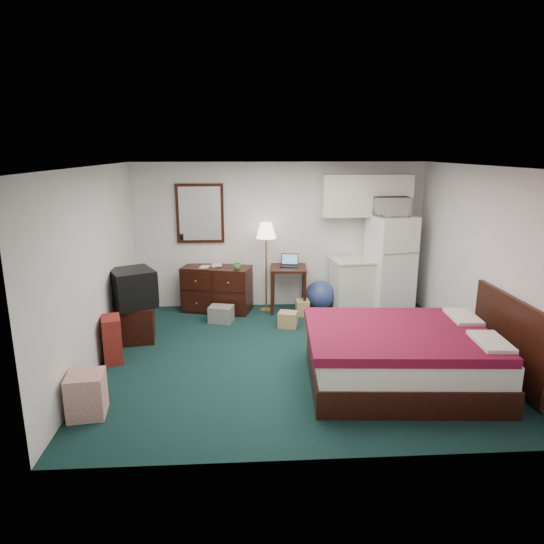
{
  "coord_description": "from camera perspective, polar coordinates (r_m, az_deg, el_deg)",
  "views": [
    {
      "loc": [
        -0.64,
        -6.01,
        2.7
      ],
      "look_at": [
        -0.25,
        0.36,
        1.08
      ],
      "focal_mm": 32.0,
      "sensor_mm": 36.0,
      "label": 1
    }
  ],
  "objects": [
    {
      "name": "floor",
      "position": [
        6.62,
        2.35,
        -9.84
      ],
      "size": [
        5.0,
        4.5,
        0.01
      ],
      "primitive_type": "cube",
      "color": "#0B2A29",
      "rests_on": "ground"
    },
    {
      "name": "ceiling",
      "position": [
        6.05,
        2.59,
        12.33
      ],
      "size": [
        5.0,
        4.5,
        0.01
      ],
      "primitive_type": "cube",
      "color": "silver",
      "rests_on": "walls"
    },
    {
      "name": "walls",
      "position": [
        6.22,
        2.47,
        0.74
      ],
      "size": [
        5.01,
        4.51,
        2.5
      ],
      "color": "silver",
      "rests_on": "floor"
    },
    {
      "name": "mirror",
      "position": [
        8.33,
        -8.46,
        6.84
      ],
      "size": [
        0.8,
        0.06,
        1.0
      ],
      "primitive_type": null,
      "color": "white",
      "rests_on": "walls"
    },
    {
      "name": "upper_cabinets",
      "position": [
        8.39,
        11.04,
        8.84
      ],
      "size": [
        1.5,
        0.35,
        0.7
      ],
      "primitive_type": null,
      "color": "silver",
      "rests_on": "walls"
    },
    {
      "name": "headboard",
      "position": [
        6.38,
        26.02,
        -6.97
      ],
      "size": [
        0.06,
        1.56,
        1.0
      ],
      "primitive_type": null,
      "color": "black",
      "rests_on": "walls"
    },
    {
      "name": "dresser",
      "position": [
        8.33,
        -6.48,
        -1.97
      ],
      "size": [
        1.23,
        0.79,
        0.78
      ],
      "primitive_type": null,
      "rotation": [
        0.0,
        0.0,
        -0.26
      ],
      "color": "black",
      "rests_on": "floor"
    },
    {
      "name": "floor_lamp",
      "position": [
        8.18,
        -0.69,
        0.53
      ],
      "size": [
        0.4,
        0.4,
        1.53
      ],
      "primitive_type": null,
      "rotation": [
        0.0,
        0.0,
        -0.25
      ],
      "color": "#C69143",
      "rests_on": "floor"
    },
    {
      "name": "desk",
      "position": [
        8.31,
        1.92,
        -1.97
      ],
      "size": [
        0.66,
        0.66,
        0.76
      ],
      "primitive_type": null,
      "rotation": [
        0.0,
        0.0,
        -0.09
      ],
      "color": "black",
      "rests_on": "floor"
    },
    {
      "name": "exercise_ball",
      "position": [
        8.44,
        5.68,
        -2.71
      ],
      "size": [
        0.61,
        0.61,
        0.5
      ],
      "primitive_type": "sphere",
      "rotation": [
        0.0,
        0.0,
        -0.25
      ],
      "color": "navy",
      "rests_on": "floor"
    },
    {
      "name": "kitchen_counter",
      "position": [
        8.46,
        9.77,
        -1.54
      ],
      "size": [
        0.85,
        0.69,
        0.86
      ],
      "primitive_type": null,
      "rotation": [
        0.0,
        0.0,
        0.12
      ],
      "color": "silver",
      "rests_on": "floor"
    },
    {
      "name": "fridge",
      "position": [
        8.49,
        13.71,
        1.0
      ],
      "size": [
        0.8,
        0.8,
        1.63
      ],
      "primitive_type": null,
      "rotation": [
        0.0,
        0.0,
        0.22
      ],
      "color": "white",
      "rests_on": "floor"
    },
    {
      "name": "bed",
      "position": [
        5.95,
        14.92,
        -9.69
      ],
      "size": [
        2.21,
        1.78,
        0.67
      ],
      "primitive_type": null,
      "rotation": [
        0.0,
        0.0,
        -0.07
      ],
      "color": "#5B0B27",
      "rests_on": "floor"
    },
    {
      "name": "tv_stand",
      "position": [
        7.34,
        -15.72,
        -5.76
      ],
      "size": [
        0.59,
        0.63,
        0.52
      ],
      "primitive_type": null,
      "rotation": [
        0.0,
        0.0,
        0.14
      ],
      "color": "black",
      "rests_on": "floor"
    },
    {
      "name": "suitcase",
      "position": [
        6.69,
        -18.3,
        -7.52
      ],
      "size": [
        0.33,
        0.42,
        0.6
      ],
      "primitive_type": null,
      "rotation": [
        0.0,
        0.0,
        0.29
      ],
      "color": "maroon",
      "rests_on": "floor"
    },
    {
      "name": "retail_box",
      "position": [
        5.52,
        -20.98,
        -13.33
      ],
      "size": [
        0.41,
        0.41,
        0.46
      ],
      "primitive_type": null,
      "rotation": [
        0.0,
        0.0,
        0.12
      ],
      "color": "beige",
      "rests_on": "floor"
    },
    {
      "name": "file_bin",
      "position": [
        7.86,
        -6.0,
        -4.94
      ],
      "size": [
        0.43,
        0.36,
        0.26
      ],
      "primitive_type": null,
      "rotation": [
        0.0,
        0.0,
        -0.23
      ],
      "color": "gray",
      "rests_on": "floor"
    },
    {
      "name": "cardboard_box_a",
      "position": [
        7.61,
        1.88,
        -5.6
      ],
      "size": [
        0.34,
        0.31,
        0.24
      ],
      "primitive_type": null,
      "rotation": [
        0.0,
        0.0,
        -0.27
      ],
      "color": "tan",
      "rests_on": "floor"
    },
    {
      "name": "cardboard_box_b",
      "position": [
        8.16,
        3.6,
        -4.19
      ],
      "size": [
        0.22,
        0.25,
        0.25
      ],
      "primitive_type": null,
      "rotation": [
        0.0,
        0.0,
        0.01
      ],
      "color": "tan",
      "rests_on": "floor"
    },
    {
      "name": "laptop",
      "position": [
        8.21,
        2.06,
        1.31
      ],
      "size": [
        0.33,
        0.28,
        0.2
      ],
      "primitive_type": null,
      "rotation": [
        0.0,
        0.0,
        -0.18
      ],
      "color": "black",
      "rests_on": "desk"
    },
    {
      "name": "crt_tv",
      "position": [
        7.21,
        -16.07,
        -1.79
      ],
      "size": [
        0.79,
        0.81,
        0.53
      ],
      "primitive_type": null,
      "rotation": [
        0.0,
        0.0,
        0.48
      ],
      "color": "black",
      "rests_on": "tv_stand"
    },
    {
      "name": "microwave",
      "position": [
        8.29,
        13.76,
        7.77
      ],
      "size": [
        0.58,
        0.33,
        0.39
      ],
      "primitive_type": "imported",
      "rotation": [
        0.0,
        0.0,
        0.02
      ],
      "color": "white",
      "rests_on": "fridge"
    },
    {
      "name": "book_a",
      "position": [
        8.2,
        -8.46,
        1.26
      ],
      "size": [
        0.15,
        0.04,
        0.21
      ],
      "primitive_type": "imported",
      "rotation": [
        0.0,
        0.0,
        -0.18
      ],
      "color": "tan",
      "rests_on": "dresser"
    },
    {
      "name": "book_b",
      "position": [
        8.26,
        -7.12,
        1.46
      ],
      "size": [
        0.17,
        0.04,
        0.23
      ],
      "primitive_type": "imported",
      "rotation": [
        0.0,
        0.0,
        0.09
      ],
      "color": "tan",
      "rests_on": "dresser"
    },
    {
      "name": "mug",
      "position": [
        7.99,
        -4.16,
        0.74
      ],
      "size": [
        0.16,
        0.15,
        0.13
      ],
      "primitive_type": "imported",
      "rotation": [
        0.0,
        0.0,
        -0.53
      ],
      "color": "#428237",
      "rests_on": "dresser"
    }
  ]
}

